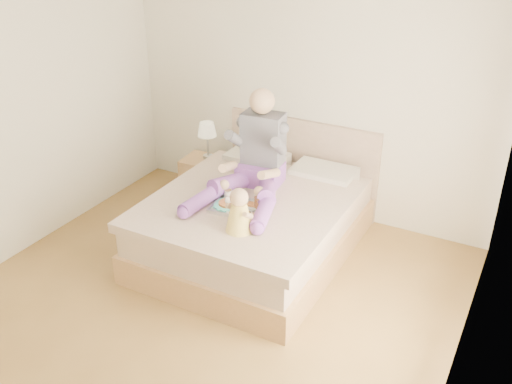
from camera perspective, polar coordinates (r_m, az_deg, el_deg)
The scene contains 7 objects.
room at distance 4.07m, azimuth -5.88°, elevation 4.89°, with size 4.02×4.22×2.71m.
bed at distance 5.46m, azimuth 0.25°, elevation -2.73°, with size 1.70×2.18×1.00m.
nightstand at distance 6.38m, azimuth -5.25°, elevation 1.21°, with size 0.45×0.40×0.51m.
lamp at distance 6.17m, azimuth -4.91°, elevation 6.06°, with size 0.20×0.20×0.41m.
adult at distance 5.26m, azimuth -0.13°, elevation 3.05°, with size 0.81×1.18×0.96m.
tray at distance 5.03m, azimuth -1.87°, elevation -1.35°, with size 0.47×0.39×0.12m.
baby at distance 4.65m, azimuth -1.61°, elevation -2.15°, with size 0.26×0.35×0.38m.
Camera 1 is at (2.22, -3.09, 3.05)m, focal length 40.00 mm.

